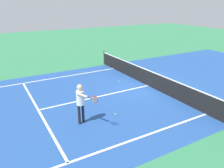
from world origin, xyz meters
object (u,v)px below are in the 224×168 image
at_px(player_near, 81,100).
at_px(net, 148,78).
at_px(tennis_ball_near_net, 119,81).
at_px(tennis_ball_mid_court, 116,114).

bearing_deg(player_near, net, 112.16).
xyz_separation_m(net, player_near, (2.07, -5.08, 0.56)).
bearing_deg(net, tennis_ball_near_net, -140.57).
relative_size(player_near, tennis_ball_near_net, 25.58).
bearing_deg(player_near, tennis_ball_near_net, 131.38).
bearing_deg(player_near, tennis_ball_mid_court, 86.33).
bearing_deg(tennis_ball_near_net, player_near, -48.62).
xyz_separation_m(player_near, tennis_ball_mid_court, (0.10, 1.55, -1.02)).
bearing_deg(tennis_ball_near_net, net, 39.43).
distance_m(net, player_near, 5.52).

